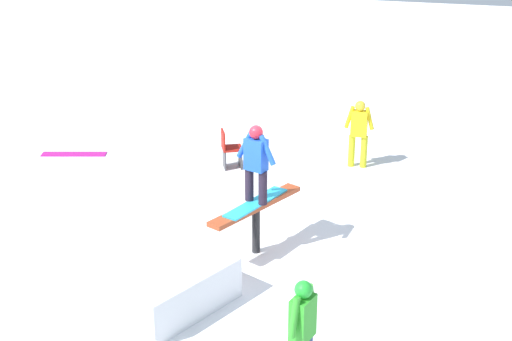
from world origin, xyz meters
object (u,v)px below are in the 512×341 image
Objects in this scene: bystander_green at (302,329)px; bystander_yellow at (359,130)px; rail_feature at (256,212)px; loose_snowboard_magenta at (74,154)px; main_rider_on_rail at (256,166)px; folding_chair at (230,150)px.

bystander_yellow reaches higher than bystander_green.
rail_feature reaches higher than loose_snowboard_magenta.
bystander_yellow is at bearing -160.70° from bystander_green.
bystander_green is at bearing 120.21° from loose_snowboard_magenta.
main_rider_on_rail is at bearing -105.14° from bystander_yellow.
loose_snowboard_magenta is (3.27, 5.58, -0.75)m from rail_feature.
bystander_yellow is at bearing 173.51° from loose_snowboard_magenta.
loose_snowboard_magenta is (-1.30, 6.51, -0.85)m from bystander_yellow.
folding_chair is at bearing 43.83° from main_rider_on_rail.
rail_feature is 1.35× the size of bystander_green.
bystander_green is 7.83m from bystander_yellow.
bystander_yellow is 1.02× the size of loose_snowboard_magenta.
rail_feature is 4.05m from folding_chair.
rail_feature is 4.66m from bystander_yellow.
bystander_green is 9.75m from loose_snowboard_magenta.
folding_chair is at bearing 167.55° from loose_snowboard_magenta.
main_rider_on_rail is 1.00× the size of loose_snowboard_magenta.
folding_chair is at bearing -139.39° from bystander_green.
bystander_yellow reaches higher than loose_snowboard_magenta.
loose_snowboard_magenta is at bearing 82.05° from rail_feature.
rail_feature reaches higher than folding_chair.
main_rider_on_rail is at bearing 131.88° from loose_snowboard_magenta.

